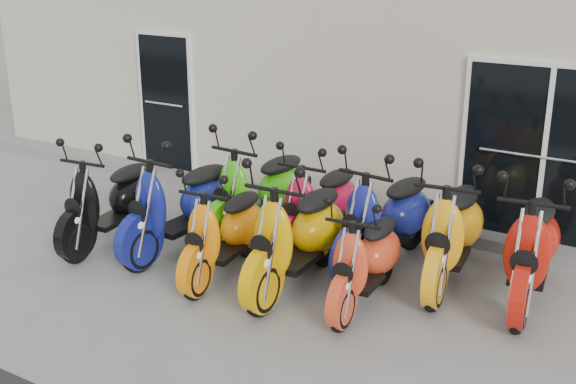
% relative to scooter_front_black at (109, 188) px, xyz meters
% --- Properties ---
extents(ground, '(80.00, 80.00, 0.00)m').
position_rel_scooter_front_black_xyz_m(ground, '(2.00, 0.36, -0.72)').
color(ground, gray).
rests_on(ground, ground).
extents(building, '(14.00, 6.00, 3.20)m').
position_rel_scooter_front_black_xyz_m(building, '(2.00, 5.56, 0.88)').
color(building, beige).
rests_on(building, ground).
extents(front_step, '(14.00, 0.40, 0.15)m').
position_rel_scooter_front_black_xyz_m(front_step, '(2.00, 2.38, -0.65)').
color(front_step, gray).
rests_on(front_step, ground).
extents(door_left, '(1.07, 0.08, 2.22)m').
position_rel_scooter_front_black_xyz_m(door_left, '(-1.20, 2.53, 0.54)').
color(door_left, black).
rests_on(door_left, front_step).
extents(door_right, '(2.02, 0.08, 2.22)m').
position_rel_scooter_front_black_xyz_m(door_right, '(4.60, 2.53, 0.54)').
color(door_right, black).
rests_on(door_right, front_step).
extents(scooter_front_black, '(0.93, 2.03, 1.45)m').
position_rel_scooter_front_black_xyz_m(scooter_front_black, '(0.00, 0.00, 0.00)').
color(scooter_front_black, black).
rests_on(scooter_front_black, ground).
extents(scooter_front_blue, '(0.85, 2.14, 1.56)m').
position_rel_scooter_front_black_xyz_m(scooter_front_blue, '(0.92, 0.25, 0.05)').
color(scooter_front_blue, navy).
rests_on(scooter_front_blue, ground).
extents(scooter_front_orange_a, '(0.88, 1.91, 1.37)m').
position_rel_scooter_front_black_xyz_m(scooter_front_orange_a, '(1.78, -0.04, -0.04)').
color(scooter_front_orange_a, orange).
rests_on(scooter_front_orange_a, ground).
extents(scooter_front_orange_b, '(0.83, 2.15, 1.57)m').
position_rel_scooter_front_black_xyz_m(scooter_front_orange_b, '(2.63, 0.12, 0.06)').
color(scooter_front_orange_b, '#EBA901').
rests_on(scooter_front_orange_b, ground).
extents(scooter_front_red, '(0.76, 1.80, 1.30)m').
position_rel_scooter_front_black_xyz_m(scooter_front_red, '(3.43, 0.14, -0.07)').
color(scooter_front_red, '#E84420').
rests_on(scooter_front_red, ground).
extents(scooter_back_green, '(0.92, 2.16, 1.56)m').
position_rel_scooter_front_black_xyz_m(scooter_back_green, '(1.49, 1.10, 0.06)').
color(scooter_back_green, '#3DC40F').
rests_on(scooter_back_green, ground).
extents(scooter_back_red, '(0.73, 1.96, 1.45)m').
position_rel_scooter_front_black_xyz_m(scooter_back_red, '(2.32, 1.18, -0.00)').
color(scooter_back_red, '#C10E37').
rests_on(scooter_back_red, ground).
extents(scooter_back_blue, '(1.00, 2.15, 1.53)m').
position_rel_scooter_front_black_xyz_m(scooter_back_blue, '(3.21, 1.12, 0.04)').
color(scooter_back_blue, navy).
rests_on(scooter_back_blue, ground).
extents(scooter_back_yellow, '(1.01, 2.17, 1.55)m').
position_rel_scooter_front_black_xyz_m(scooter_back_yellow, '(4.01, 1.11, 0.05)').
color(scooter_back_yellow, '#FFA912').
rests_on(scooter_back_yellow, ground).
extents(scooter_back_extra, '(1.01, 2.17, 1.55)m').
position_rel_scooter_front_black_xyz_m(scooter_back_extra, '(4.86, 1.11, 0.05)').
color(scooter_back_extra, '#B9160B').
rests_on(scooter_back_extra, ground).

